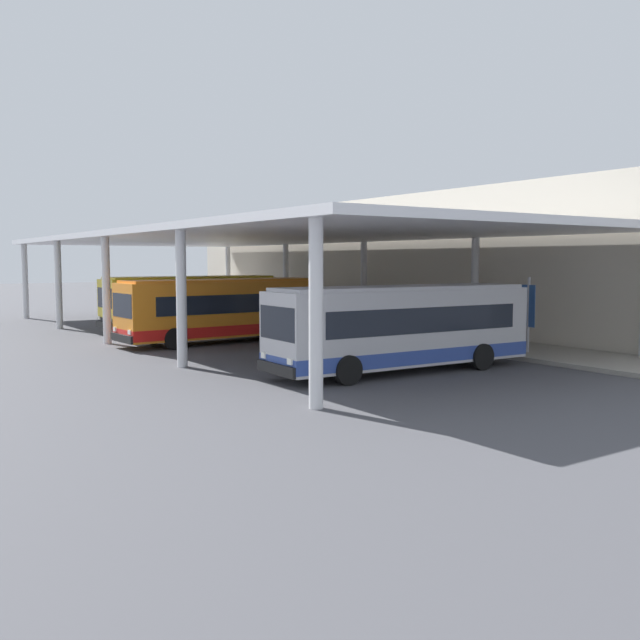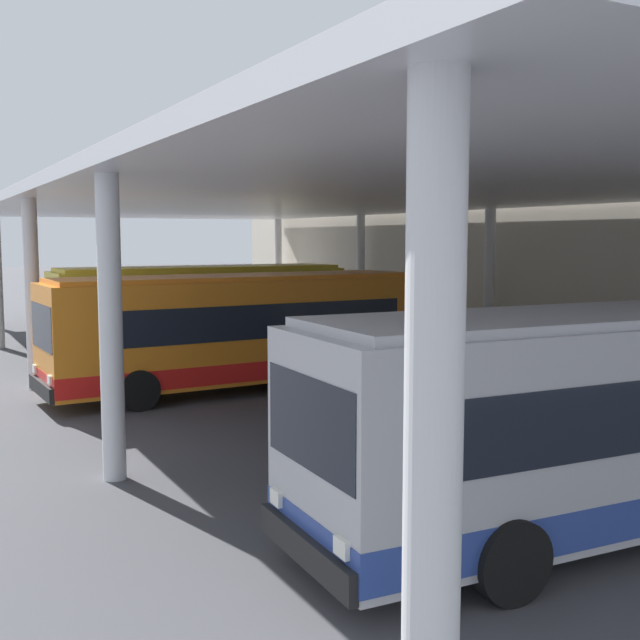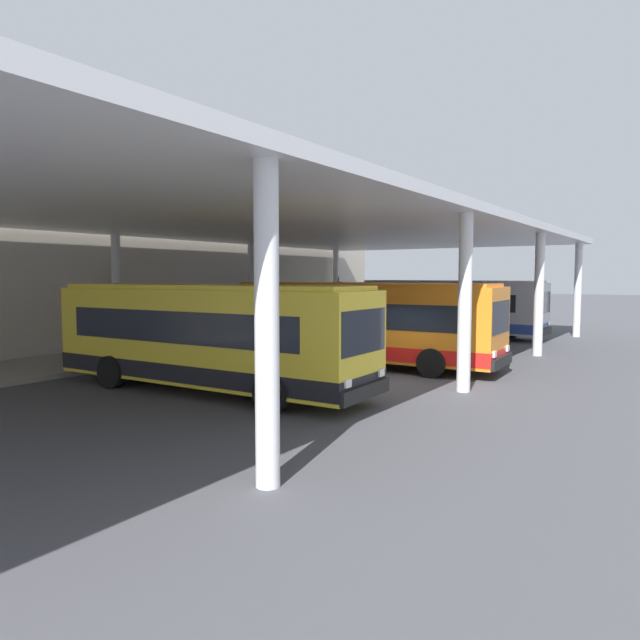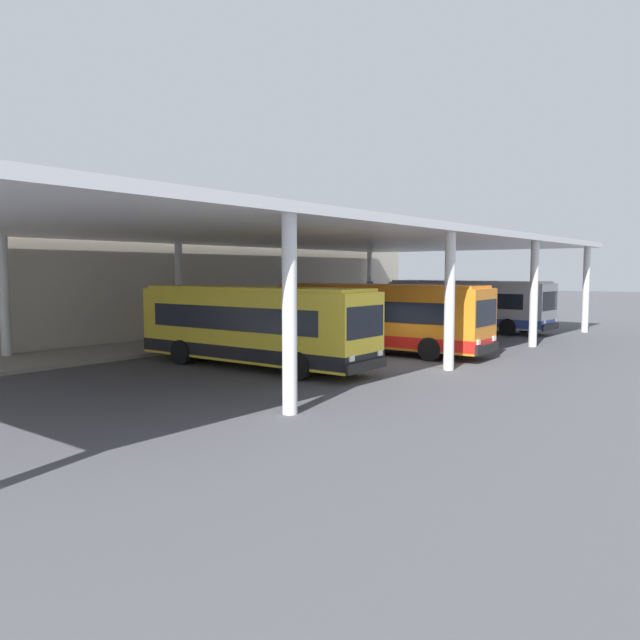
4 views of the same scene
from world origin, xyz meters
TOP-DOWN VIEW (x-y plane):
  - ground_plane at (0.00, 0.00)m, footprint 200.00×200.00m
  - platform_kerb at (0.00, 11.75)m, footprint 42.00×4.50m
  - station_building_facade at (0.00, 15.00)m, footprint 48.00×1.60m
  - canopy_shelter at (0.00, 5.50)m, footprint 40.00×17.00m
  - bus_nearest_bay at (-4.14, 3.84)m, footprint 2.92×10.59m
  - bus_second_bay at (2.73, 2.48)m, footprint 3.05×10.63m
  - bus_middle_bay at (14.97, 3.66)m, footprint 2.99×10.61m
  - bench_waiting at (6.48, 11.82)m, footprint 1.80×0.45m
  - trash_bin at (10.11, 12.00)m, footprint 0.52×0.52m
  - banner_sign at (14.75, 10.94)m, footprint 0.70×0.12m

SIDE VIEW (x-z plane):
  - ground_plane at x=0.00m, z-range 0.00..0.00m
  - platform_kerb at x=0.00m, z-range 0.00..0.18m
  - bench_waiting at x=6.48m, z-range 0.20..1.12m
  - trash_bin at x=10.11m, z-range 0.19..1.17m
  - bus_nearest_bay at x=-4.14m, z-range 0.07..3.24m
  - bus_second_bay at x=2.73m, z-range 0.07..3.24m
  - bus_middle_bay at x=14.97m, z-range 0.07..3.24m
  - banner_sign at x=14.75m, z-range 0.38..3.58m
  - station_building_facade at x=0.00m, z-range 0.00..7.96m
  - canopy_shelter at x=0.00m, z-range 2.52..8.07m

